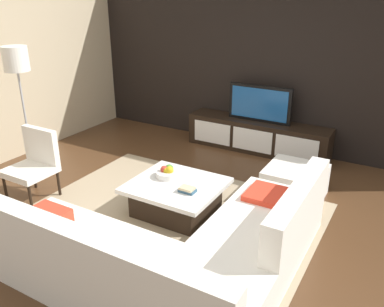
% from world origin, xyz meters
% --- Properties ---
extents(ground_plane, '(14.00, 14.00, 0.00)m').
position_xyz_m(ground_plane, '(0.00, 0.00, 0.00)').
color(ground_plane, '#4C301C').
extents(feature_wall_back, '(6.40, 0.12, 2.80)m').
position_xyz_m(feature_wall_back, '(0.00, 2.70, 1.40)').
color(feature_wall_back, black).
rests_on(feature_wall_back, ground).
extents(area_rug, '(3.23, 2.45, 0.01)m').
position_xyz_m(area_rug, '(-0.10, 0.00, 0.01)').
color(area_rug, tan).
rests_on(area_rug, ground).
extents(media_console, '(2.29, 0.47, 0.50)m').
position_xyz_m(media_console, '(0.00, 2.40, 0.25)').
color(media_console, black).
rests_on(media_console, ground).
extents(television, '(1.01, 0.06, 0.57)m').
position_xyz_m(television, '(0.00, 2.40, 0.79)').
color(television, black).
rests_on(television, media_console).
extents(sectional_couch, '(2.50, 2.37, 0.81)m').
position_xyz_m(sectional_couch, '(0.53, -0.88, 0.28)').
color(sectional_couch, white).
rests_on(sectional_couch, ground).
extents(coffee_table, '(1.03, 0.93, 0.38)m').
position_xyz_m(coffee_table, '(-0.10, 0.10, 0.20)').
color(coffee_table, black).
rests_on(coffee_table, ground).
extents(accent_chair_near, '(0.53, 0.51, 0.87)m').
position_xyz_m(accent_chair_near, '(-1.83, -0.41, 0.49)').
color(accent_chair_near, black).
rests_on(accent_chair_near, ground).
extents(floor_lamp, '(0.33, 0.33, 1.76)m').
position_xyz_m(floor_lamp, '(-2.50, 0.05, 1.50)').
color(floor_lamp, '#A5A5AA').
rests_on(floor_lamp, ground).
extents(ottoman, '(0.70, 0.70, 0.40)m').
position_xyz_m(ottoman, '(0.99, 1.15, 0.20)').
color(ottoman, white).
rests_on(ottoman, ground).
extents(fruit_bowl, '(0.28, 0.28, 0.14)m').
position_xyz_m(fruit_bowl, '(-0.28, 0.20, 0.43)').
color(fruit_bowl, silver).
rests_on(fruit_bowl, coffee_table).
extents(book_stack, '(0.18, 0.12, 0.06)m').
position_xyz_m(book_stack, '(0.12, -0.01, 0.41)').
color(book_stack, '#2D516B').
rests_on(book_stack, coffee_table).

